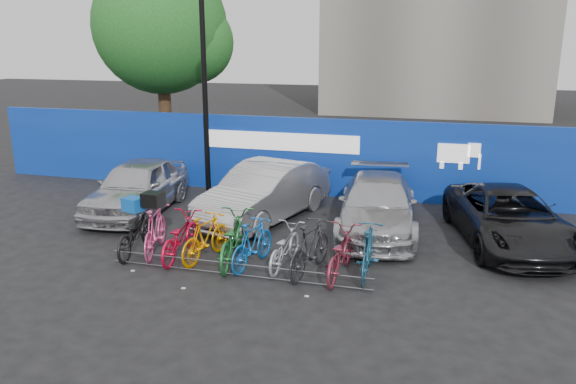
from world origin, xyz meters
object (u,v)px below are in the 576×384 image
at_px(bike_0, 135,232).
at_px(bike_9, 368,251).
at_px(bike_1, 155,230).
at_px(bike_8, 340,253).
at_px(bike_6, 284,247).
at_px(tree, 167,30).
at_px(car_1, 265,192).
at_px(car_2, 377,205).
at_px(bike_4, 232,239).
at_px(bike_5, 253,244).
at_px(car_3, 509,218).
at_px(bike_rack, 236,269).
at_px(bike_2, 180,237).
at_px(lamppost, 205,88).
at_px(bike_7, 310,248).
at_px(car_0, 137,187).
at_px(bike_3, 206,237).

height_order(bike_0, bike_9, bike_9).
distance_m(bike_1, bike_8, 4.23).
bearing_deg(bike_6, tree, -47.98).
relative_size(car_1, bike_6, 2.70).
relative_size(car_1, bike_1, 2.49).
xyz_separation_m(tree, car_2, (9.18, -6.98, -4.39)).
relative_size(car_1, bike_8, 2.43).
height_order(bike_4, bike_5, bike_4).
bearing_deg(car_3, bike_6, -162.65).
xyz_separation_m(bike_rack, bike_2, (-1.56, 0.65, 0.33)).
distance_m(bike_0, bike_9, 5.22).
distance_m(lamppost, bike_7, 7.62).
distance_m(bike_rack, car_0, 5.51).
distance_m(tree, bike_2, 12.17).
bearing_deg(car_0, bike_9, -27.01).
bearing_deg(bike_9, car_0, -22.75).
distance_m(tree, bike_0, 11.75).
bearing_deg(bike_0, car_3, -167.76).
bearing_deg(bike_2, car_1, -109.55).
bearing_deg(car_0, car_3, -5.02).
xyz_separation_m(car_0, bike_3, (3.27, -2.77, -0.23)).
bearing_deg(tree, bike_0, -67.65).
height_order(car_2, bike_2, car_2).
xyz_separation_m(bike_6, bike_8, (1.22, -0.17, 0.05)).
xyz_separation_m(tree, bike_rack, (6.77, -10.66, -4.91)).
relative_size(lamppost, bike_5, 3.57).
bearing_deg(car_0, bike_5, -38.40).
bearing_deg(car_3, car_2, 163.84).
bearing_deg(bike_0, lamppost, -91.38).
height_order(lamppost, bike_3, lamppost).
bearing_deg(car_2, bike_6, -124.38).
height_order(car_2, bike_6, car_2).
distance_m(bike_5, bike_6, 0.67).
relative_size(lamppost, bike_4, 2.93).
bearing_deg(car_1, bike_rack, -65.83).
distance_m(lamppost, car_3, 9.41).
relative_size(bike_1, bike_6, 1.08).
xyz_separation_m(car_1, bike_8, (2.61, -3.17, -0.26)).
bearing_deg(bike_1, bike_6, 166.11).
relative_size(bike_2, bike_8, 0.99).
height_order(car_3, bike_8, car_3).
distance_m(car_0, car_2, 6.64).
bearing_deg(car_0, car_2, -3.44).
relative_size(bike_2, bike_9, 1.05).
distance_m(bike_1, bike_6, 3.01).
bearing_deg(bike_0, car_2, -156.16).
relative_size(tree, bike_8, 4.10).
xyz_separation_m(bike_2, bike_8, (3.58, -0.06, 0.00)).
bearing_deg(bike_0, bike_4, 174.09).
bearing_deg(lamppost, bike_7, -49.71).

